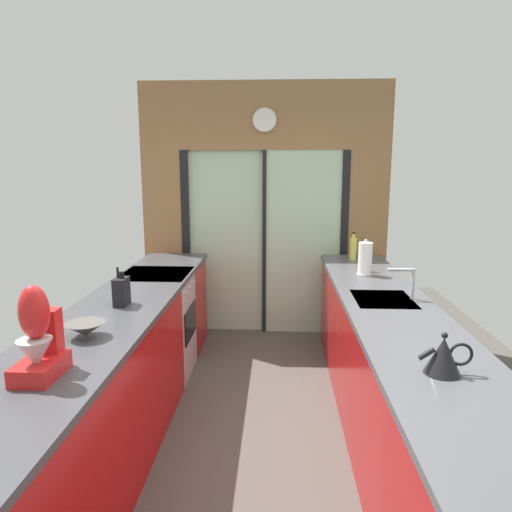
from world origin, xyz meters
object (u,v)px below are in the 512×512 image
soap_bottle_near (361,260)px  soap_bottle_far (353,248)px  mixing_bowl_far (85,329)px  stand_mixer (39,342)px  knife_block (121,291)px  paper_towel_roll (365,259)px  kettle (444,356)px  oven_range (158,324)px

soap_bottle_near → soap_bottle_far: soap_bottle_far is taller
mixing_bowl_far → stand_mixer: size_ratio=0.52×
mixing_bowl_far → knife_block: 0.60m
soap_bottle_far → paper_towel_roll: 0.64m
soap_bottle_near → paper_towel_roll: paper_towel_roll is taller
stand_mixer → soap_bottle_near: stand_mixer is taller
kettle → knife_block: bearing=151.6°
soap_bottle_far → kettle: bearing=-90.0°
oven_range → kettle: (1.80, -1.90, 0.55)m
kettle → soap_bottle_far: size_ratio=0.88×
stand_mixer → paper_towel_roll: bearing=48.9°
kettle → soap_bottle_far: 2.57m
mixing_bowl_far → kettle: bearing=-11.6°
knife_block → soap_bottle_near: bearing=32.3°
oven_range → mixing_bowl_far: size_ratio=4.24×
knife_block → kettle: 2.03m
soap_bottle_far → paper_towel_roll: size_ratio=0.89×
kettle → paper_towel_roll: (-0.00, 1.92, 0.05)m
oven_range → knife_block: size_ratio=3.57×
mixing_bowl_far → paper_towel_roll: bearing=41.2°
stand_mixer → paper_towel_roll: 2.71m
mixing_bowl_far → paper_towel_roll: size_ratio=0.70×
mixing_bowl_far → soap_bottle_far: 2.83m
mixing_bowl_far → soap_bottle_near: bearing=44.1°
paper_towel_roll → stand_mixer: bearing=-131.1°
mixing_bowl_far → stand_mixer: (0.00, -0.48, 0.12)m
stand_mixer → mixing_bowl_far: bearing=90.0°
soap_bottle_near → paper_towel_roll: 0.17m
stand_mixer → oven_range: bearing=90.5°
knife_block → soap_bottle_far: size_ratio=0.93×
knife_block → soap_bottle_far: soap_bottle_far is taller
soap_bottle_far → paper_towel_roll: (0.00, -0.64, 0.02)m
paper_towel_roll → kettle: bearing=-89.9°
stand_mixer → soap_bottle_far: bearing=56.4°
oven_range → mixing_bowl_far: (0.02, -1.53, 0.51)m
kettle → mixing_bowl_far: bearing=168.4°
paper_towel_roll → knife_block: bearing=-151.7°
stand_mixer → kettle: (1.78, 0.12, -0.08)m
knife_block → oven_range: bearing=91.1°
stand_mixer → kettle: stand_mixer is taller
oven_range → soap_bottle_far: soap_bottle_far is taller
oven_range → mixing_bowl_far: 1.61m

